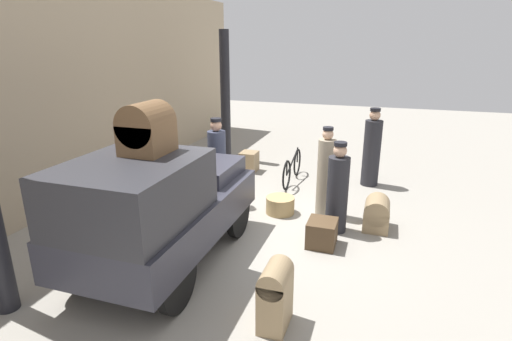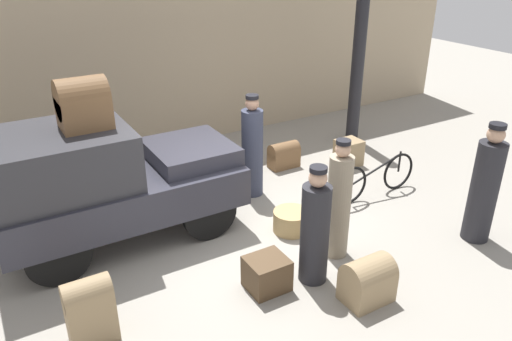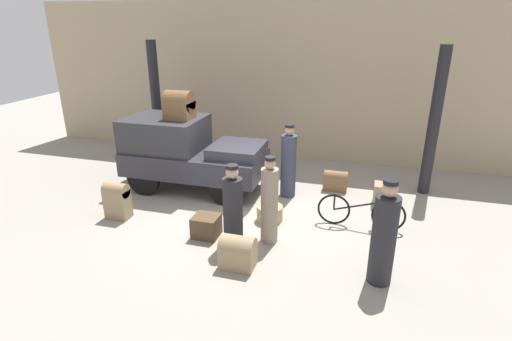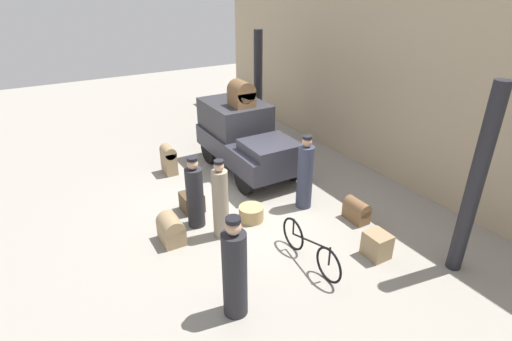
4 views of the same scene
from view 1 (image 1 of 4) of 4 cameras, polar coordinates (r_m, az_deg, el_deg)
ground_plane at (r=7.30m, az=1.01°, el=-7.73°), size 30.00×30.00×0.00m
station_building_facade at (r=8.75m, az=-25.75°, el=10.20°), size 16.00×0.15×4.50m
canopy_pillar_right at (r=11.11m, az=-4.41°, el=10.49°), size 0.27×0.27×3.48m
truck at (r=5.81m, az=-13.75°, el=-4.86°), size 3.38×1.60×1.76m
bicycle at (r=9.39m, az=5.19°, el=0.37°), size 1.74×0.04×0.71m
wicker_basket at (r=7.73m, az=3.47°, el=-4.96°), size 0.55×0.55×0.32m
conductor_in_dark_uniform at (r=6.95m, az=11.56°, el=-2.96°), size 0.37×0.37×1.59m
porter_lifting_near_truck at (r=9.41m, az=16.20°, el=2.75°), size 0.39×0.39×1.78m
porter_with_bicycle at (r=8.02m, az=-5.55°, el=0.78°), size 0.36×0.36×1.76m
porter_standing_middle at (r=7.54m, az=9.92°, el=-0.70°), size 0.33×0.33×1.71m
suitcase_small_leather at (r=6.61m, az=9.39°, el=-8.81°), size 0.50×0.46×0.42m
trunk_large_brown at (r=4.75m, az=2.78°, el=-17.17°), size 0.50×0.31×0.80m
trunk_barrel_dark at (r=9.37m, az=-6.44°, el=-0.29°), size 0.57×0.32×0.50m
suitcase_black_upright at (r=10.18m, az=-1.00°, el=1.29°), size 0.46×0.41×0.50m
trunk_wicker_pale at (r=7.37m, az=16.85°, el=-5.89°), size 0.59×0.43×0.58m
trunk_on_truck_roof at (r=5.38m, az=-15.34°, el=5.68°), size 0.63×0.54×0.67m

